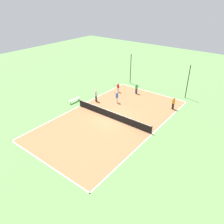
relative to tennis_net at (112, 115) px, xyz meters
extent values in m
plane|color=#60934C|center=(0.00, 0.00, -0.52)|extent=(80.00, 80.00, 0.00)
cube|color=#AD6B42|center=(0.00, 0.00, -0.51)|extent=(10.85, 19.56, 0.02)
cube|color=white|center=(-5.37, 0.00, -0.50)|extent=(0.10, 19.56, 0.00)
cube|color=white|center=(5.37, 0.00, -0.50)|extent=(0.10, 19.56, 0.00)
cube|color=white|center=(0.00, -9.73, -0.50)|extent=(10.85, 0.10, 0.00)
cube|color=white|center=(0.00, 9.73, -0.50)|extent=(10.85, 0.10, 0.00)
cube|color=white|center=(0.00, 0.00, -0.50)|extent=(10.85, 0.10, 0.00)
cylinder|color=black|center=(-5.27, 0.00, -0.01)|extent=(0.10, 0.10, 0.98)
cylinder|color=black|center=(5.27, 0.00, -0.01)|extent=(0.10, 0.10, 0.98)
cube|color=black|center=(0.00, 0.00, -0.03)|extent=(10.55, 0.03, 0.93)
cube|color=white|center=(0.00, 0.00, 0.40)|extent=(10.55, 0.04, 0.06)
cube|color=silver|center=(-6.75, 0.38, -0.09)|extent=(0.36, 1.78, 0.04)
cylinder|color=#4C4C51|center=(-6.75, -0.36, -0.31)|extent=(0.08, 0.08, 0.41)
cylinder|color=#4C4C51|center=(-6.75, 1.12, -0.31)|extent=(0.08, 0.08, 0.41)
cube|color=navy|center=(-1.58, 7.93, -0.10)|extent=(0.27, 0.31, 0.79)
cylinder|color=green|center=(-1.58, 7.93, 0.57)|extent=(0.46, 0.46, 0.55)
sphere|color=beige|center=(-1.58, 7.93, 0.96)|extent=(0.24, 0.24, 0.24)
cube|color=black|center=(-4.56, 2.36, -0.07)|extent=(0.32, 0.31, 0.84)
cylinder|color=white|center=(-4.56, 2.36, 0.64)|extent=(0.51, 0.51, 0.59)
sphere|color=beige|center=(-4.56, 2.36, 1.07)|extent=(0.25, 0.25, 0.25)
cylinder|color=#262626|center=(-4.81, 2.55, 0.79)|extent=(0.24, 0.20, 0.03)
torus|color=black|center=(-5.03, 2.73, 0.79)|extent=(0.43, 0.43, 0.02)
cube|color=black|center=(4.72, 6.65, -0.08)|extent=(0.29, 0.25, 0.82)
cylinder|color=orange|center=(4.72, 6.65, 0.62)|extent=(0.43, 0.43, 0.58)
sphere|color=tan|center=(4.72, 6.65, 1.03)|extent=(0.25, 0.25, 0.25)
cube|color=white|center=(-4.04, 6.74, -0.14)|extent=(0.32, 0.32, 0.70)
cylinder|color=red|center=(-4.04, 6.74, 0.45)|extent=(0.51, 0.51, 0.49)
sphere|color=tan|center=(-4.04, 6.74, 0.80)|extent=(0.21, 0.21, 0.21)
cylinder|color=#262626|center=(-4.26, 6.50, 0.57)|extent=(0.21, 0.22, 0.03)
torus|color=black|center=(-4.45, 6.30, 0.57)|extent=(0.43, 0.43, 0.02)
cube|color=white|center=(-2.05, 3.76, -0.11)|extent=(0.32, 0.30, 0.78)
cylinder|color=blue|center=(-2.05, 3.76, 0.56)|extent=(0.49, 0.49, 0.55)
sphere|color=beige|center=(-2.05, 3.76, 0.95)|extent=(0.23, 0.23, 0.23)
cylinder|color=#262626|center=(-2.33, 3.92, 0.70)|extent=(0.26, 0.16, 0.03)
torus|color=black|center=(-2.58, 4.05, 0.70)|extent=(0.41, 0.41, 0.02)
sphere|color=#CCE033|center=(-0.54, -8.82, -0.46)|extent=(0.07, 0.07, 0.07)
sphere|color=#CCE033|center=(-2.85, 1.38, -0.46)|extent=(0.07, 0.07, 0.07)
cylinder|color=black|center=(-4.69, 11.01, 1.86)|extent=(0.12, 0.12, 4.76)
cylinder|color=black|center=(4.69, 11.01, 1.86)|extent=(0.12, 0.12, 4.76)
camera|label=1|loc=(13.62, -17.72, 12.75)|focal=35.00mm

